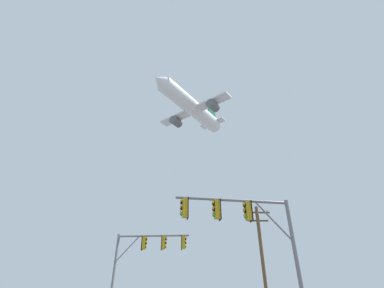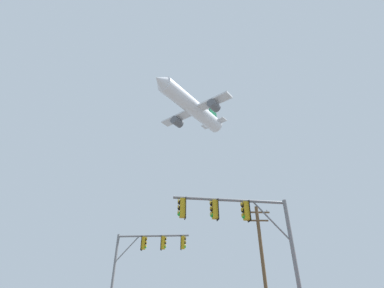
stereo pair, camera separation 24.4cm
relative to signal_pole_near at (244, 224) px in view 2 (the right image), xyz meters
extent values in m
cylinder|color=slate|center=(2.34, 0.30, -1.64)|extent=(0.20, 0.20, 5.93)
cylinder|color=slate|center=(-0.58, -0.07, 1.18)|extent=(5.86, 0.89, 0.15)
cylinder|color=slate|center=(1.47, 0.19, 0.22)|extent=(1.82, 0.31, 1.98)
cube|color=gold|center=(-3.03, -0.38, 0.66)|extent=(0.30, 0.35, 0.90)
cylinder|color=gold|center=(-3.03, -0.38, 1.17)|extent=(0.05, 0.05, 0.12)
cube|color=black|center=(-2.89, -0.37, 0.66)|extent=(0.08, 0.46, 1.04)
sphere|color=black|center=(-3.17, -0.40, 0.93)|extent=(0.20, 0.20, 0.20)
cylinder|color=gold|center=(-3.24, -0.41, 0.99)|extent=(0.07, 0.21, 0.21)
sphere|color=black|center=(-3.17, -0.40, 0.65)|extent=(0.20, 0.20, 0.20)
cylinder|color=gold|center=(-3.24, -0.41, 0.71)|extent=(0.07, 0.21, 0.21)
sphere|color=green|center=(-3.17, -0.40, 0.37)|extent=(0.20, 0.20, 0.20)
cylinder|color=gold|center=(-3.24, -0.41, 0.43)|extent=(0.07, 0.21, 0.21)
cube|color=gold|center=(-1.42, -0.18, 0.66)|extent=(0.30, 0.35, 0.90)
cylinder|color=gold|center=(-1.42, -0.18, 1.17)|extent=(0.05, 0.05, 0.12)
cube|color=black|center=(-1.28, -0.16, 0.66)|extent=(0.08, 0.46, 1.04)
sphere|color=black|center=(-1.57, -0.20, 0.93)|extent=(0.20, 0.20, 0.20)
cylinder|color=gold|center=(-1.63, -0.21, 0.99)|extent=(0.07, 0.21, 0.21)
sphere|color=black|center=(-1.57, -0.20, 0.65)|extent=(0.20, 0.20, 0.20)
cylinder|color=gold|center=(-1.63, -0.21, 0.71)|extent=(0.07, 0.21, 0.21)
sphere|color=green|center=(-1.57, -0.20, 0.37)|extent=(0.20, 0.20, 0.20)
cylinder|color=gold|center=(-1.63, -0.21, 0.43)|extent=(0.07, 0.21, 0.21)
cube|color=gold|center=(0.18, 0.02, 0.66)|extent=(0.30, 0.35, 0.90)
cylinder|color=gold|center=(0.18, 0.02, 1.17)|extent=(0.05, 0.05, 0.12)
cube|color=black|center=(0.32, 0.04, 0.66)|extent=(0.08, 0.46, 1.04)
sphere|color=black|center=(0.04, 0.00, 0.93)|extent=(0.20, 0.20, 0.20)
cylinder|color=gold|center=(-0.03, 0.00, 0.99)|extent=(0.07, 0.21, 0.21)
sphere|color=black|center=(0.04, 0.00, 0.65)|extent=(0.20, 0.20, 0.20)
cylinder|color=gold|center=(-0.03, 0.00, 0.71)|extent=(0.07, 0.21, 0.21)
sphere|color=green|center=(0.04, 0.00, 0.37)|extent=(0.20, 0.20, 0.20)
cylinder|color=gold|center=(-0.03, 0.00, 0.43)|extent=(0.07, 0.21, 0.21)
cylinder|color=slate|center=(-7.99, 8.39, -1.80)|extent=(0.20, 0.20, 5.61)
cylinder|color=slate|center=(-5.26, 8.07, 0.85)|extent=(5.46, 0.79, 0.15)
cylinder|color=slate|center=(-7.17, 8.30, -0.05)|extent=(1.70, 0.28, 1.87)
cube|color=gold|center=(-2.98, 7.80, 0.33)|extent=(0.30, 0.35, 0.90)
cylinder|color=gold|center=(-2.98, 7.80, 0.84)|extent=(0.05, 0.05, 0.12)
cube|color=black|center=(-3.12, 7.82, 0.33)|extent=(0.08, 0.46, 1.04)
sphere|color=black|center=(-2.83, 7.79, 0.60)|extent=(0.20, 0.20, 0.20)
cylinder|color=gold|center=(-2.77, 7.78, 0.66)|extent=(0.06, 0.21, 0.21)
sphere|color=black|center=(-2.83, 7.79, 0.32)|extent=(0.20, 0.20, 0.20)
cylinder|color=gold|center=(-2.77, 7.78, 0.38)|extent=(0.06, 0.21, 0.21)
sphere|color=green|center=(-2.83, 7.79, 0.04)|extent=(0.20, 0.20, 0.20)
cylinder|color=gold|center=(-2.77, 7.78, 0.10)|extent=(0.06, 0.21, 0.21)
cube|color=gold|center=(-4.48, 7.98, 0.33)|extent=(0.30, 0.35, 0.90)
cylinder|color=gold|center=(-4.48, 7.98, 0.84)|extent=(0.05, 0.05, 0.12)
cube|color=black|center=(-4.61, 8.00, 0.33)|extent=(0.08, 0.46, 1.04)
sphere|color=black|center=(-4.33, 7.96, 0.60)|extent=(0.20, 0.20, 0.20)
cylinder|color=gold|center=(-4.27, 7.96, 0.66)|extent=(0.06, 0.21, 0.21)
sphere|color=black|center=(-4.33, 7.96, 0.32)|extent=(0.20, 0.20, 0.20)
cylinder|color=gold|center=(-4.27, 7.96, 0.38)|extent=(0.06, 0.21, 0.21)
sphere|color=green|center=(-4.33, 7.96, 0.04)|extent=(0.20, 0.20, 0.20)
cylinder|color=gold|center=(-4.27, 7.96, 0.10)|extent=(0.06, 0.21, 0.21)
cube|color=gold|center=(-5.97, 8.16, 0.33)|extent=(0.30, 0.35, 0.90)
cylinder|color=gold|center=(-5.97, 8.16, 0.84)|extent=(0.05, 0.05, 0.12)
cube|color=black|center=(-6.11, 8.17, 0.33)|extent=(0.08, 0.46, 1.04)
sphere|color=black|center=(-5.83, 8.14, 0.60)|extent=(0.20, 0.20, 0.20)
cylinder|color=gold|center=(-5.76, 8.13, 0.66)|extent=(0.06, 0.21, 0.21)
sphere|color=black|center=(-5.83, 8.14, 0.32)|extent=(0.20, 0.20, 0.20)
cylinder|color=gold|center=(-5.76, 8.13, 0.38)|extent=(0.06, 0.21, 0.21)
sphere|color=green|center=(-5.83, 8.14, 0.04)|extent=(0.20, 0.20, 0.20)
cylinder|color=gold|center=(-5.76, 8.13, 0.10)|extent=(0.06, 0.21, 0.21)
cylinder|color=brown|center=(3.36, 9.37, -0.51)|extent=(0.28, 0.28, 8.19)
cube|color=brown|center=(3.36, 9.37, 3.08)|extent=(2.20, 0.12, 0.12)
cube|color=brown|center=(3.36, 9.37, 2.38)|extent=(1.80, 0.12, 0.12)
cylinder|color=gray|center=(2.46, 9.37, 3.20)|extent=(0.10, 0.10, 0.18)
cylinder|color=gray|center=(4.26, 9.37, 3.20)|extent=(0.10, 0.10, 0.18)
cylinder|color=white|center=(-1.41, 28.45, 28.78)|extent=(13.01, 15.03, 3.01)
cone|color=white|center=(-7.34, 21.15, 28.78)|extent=(3.52, 3.41, 2.86)
cone|color=white|center=(4.46, 35.67, 28.78)|extent=(3.17, 3.07, 2.56)
cube|color=silver|center=(-1.11, 28.81, 28.33)|extent=(13.71, 11.68, 0.34)
cylinder|color=#595B60|center=(2.36, 25.99, 27.42)|extent=(2.74, 2.82, 1.69)
cylinder|color=#595B60|center=(-4.58, 31.63, 27.42)|extent=(2.74, 2.82, 1.69)
cube|color=#0C5933|center=(3.22, 34.14, 30.47)|extent=(1.84, 2.18, 3.57)
cube|color=silver|center=(3.34, 34.28, 29.06)|extent=(5.44, 4.87, 0.19)
camera|label=1|loc=(-3.23, -13.13, -2.92)|focal=24.67mm
camera|label=2|loc=(-2.99, -13.14, -2.92)|focal=24.67mm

